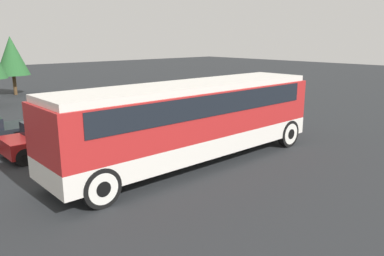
# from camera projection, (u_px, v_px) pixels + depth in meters

# --- Properties ---
(ground_plane) EXTENTS (120.00, 120.00, 0.00)m
(ground_plane) POSITION_uv_depth(u_px,v_px,m) (192.00, 163.00, 14.46)
(ground_plane) COLOR #26282B
(tour_bus) EXTENTS (11.30, 2.66, 3.09)m
(tour_bus) POSITION_uv_depth(u_px,v_px,m) (194.00, 115.00, 14.08)
(tour_bus) COLOR silver
(tour_bus) RESTS_ON ground_plane
(parked_car_near) EXTENTS (4.55, 1.92, 1.37)m
(parked_car_near) POSITION_uv_depth(u_px,v_px,m) (60.00, 136.00, 15.75)
(parked_car_near) COLOR maroon
(parked_car_near) RESTS_ON ground_plane
(tree_center) EXTENTS (2.68, 2.68, 4.86)m
(tree_center) POSITION_uv_depth(u_px,v_px,m) (12.00, 56.00, 31.01)
(tree_center) COLOR brown
(tree_center) RESTS_ON ground_plane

